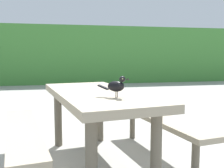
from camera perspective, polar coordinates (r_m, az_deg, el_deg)
name	(u,v)px	position (r m, az deg, el deg)	size (l,w,h in m)	color
ground_plane	(68,168)	(2.75, -9.45, -17.32)	(60.00, 60.00, 0.00)	#A3A099
hedge_wall	(57,55)	(11.37, -11.73, 6.13)	(28.00, 2.37, 2.26)	#428438
picnic_table_foreground	(97,110)	(2.64, -3.32, -5.58)	(1.92, 1.95, 0.74)	gray
bird_grackle	(117,86)	(2.20, 1.07, -0.34)	(0.24, 0.20, 0.18)	black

